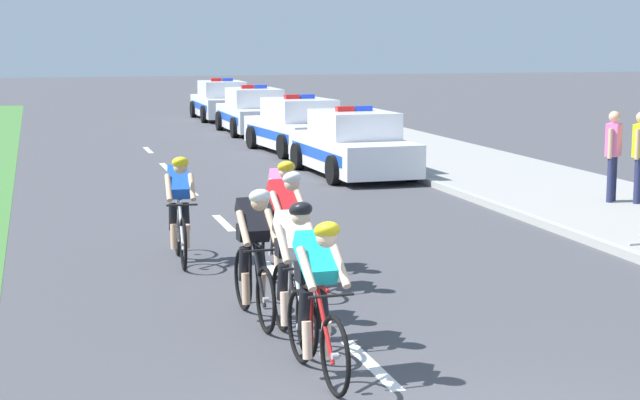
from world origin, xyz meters
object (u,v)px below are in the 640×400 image
at_px(police_car_nearest, 353,146).
at_px(spectator_middle, 613,150).
at_px(police_car_second, 298,128).
at_px(police_car_furthest, 222,102).
at_px(cyclist_lead, 317,296).
at_px(cyclist_fifth, 283,213).
at_px(cyclist_second, 294,269).
at_px(spectator_closest, 640,151).
at_px(cyclist_fourth, 285,228).
at_px(cyclist_sixth, 180,207).
at_px(cyclist_third, 254,252).
at_px(police_car_third, 254,113).

relative_size(police_car_nearest, spectator_middle, 2.66).
distance_m(police_car_nearest, police_car_second, 5.03).
height_order(police_car_nearest, police_car_furthest, same).
xyz_separation_m(cyclist_lead, cyclist_fifth, (0.74, 4.48, 0.00)).
height_order(police_car_second, spectator_middle, spectator_middle).
bearing_deg(spectator_middle, police_car_second, 106.92).
bearing_deg(cyclist_second, police_car_second, 75.63).
xyz_separation_m(spectator_closest, spectator_middle, (-0.40, 0.27, 0.00)).
height_order(cyclist_lead, police_car_second, police_car_second).
height_order(cyclist_fifth, police_car_furthest, police_car_furthest).
bearing_deg(cyclist_fourth, police_car_furthest, 81.59).
distance_m(cyclist_fourth, spectator_closest, 8.79).
bearing_deg(cyclist_sixth, cyclist_third, -83.39).
height_order(cyclist_third, police_car_third, police_car_third).
bearing_deg(police_car_furthest, police_car_second, -89.99).
bearing_deg(spectator_middle, cyclist_sixth, -162.62).
xyz_separation_m(cyclist_lead, cyclist_fourth, (0.51, 3.40, 0.00)).
bearing_deg(spectator_closest, police_car_third, 102.16).
bearing_deg(cyclist_lead, cyclist_fifth, 80.60).
height_order(police_car_third, spectator_middle, spectator_middle).
distance_m(police_car_furthest, spectator_closest, 23.28).
relative_size(cyclist_fourth, police_car_second, 0.38).
xyz_separation_m(police_car_second, spectator_closest, (3.65, -10.97, 0.40)).
height_order(cyclist_second, cyclist_third, same).
bearing_deg(cyclist_fourth, police_car_nearest, 68.43).
height_order(cyclist_lead, police_car_third, police_car_third).
bearing_deg(spectator_middle, cyclist_second, -138.67).
xyz_separation_m(police_car_second, police_car_third, (-0.00, 5.99, 0.00)).
bearing_deg(cyclist_sixth, spectator_closest, 15.00).
relative_size(police_car_nearest, police_car_furthest, 1.01).
relative_size(cyclist_lead, cyclist_fourth, 1.00).
height_order(police_car_third, spectator_closest, spectator_closest).
relative_size(cyclist_third, cyclist_fourth, 1.00).
bearing_deg(spectator_closest, police_car_second, 108.41).
xyz_separation_m(cyclist_sixth, police_car_furthest, (5.07, 25.33, -0.11)).
bearing_deg(police_car_second, spectator_middle, -73.08).
bearing_deg(police_car_third, spectator_middle, -78.96).
bearing_deg(cyclist_lead, spectator_middle, 45.50).
distance_m(cyclist_sixth, police_car_furthest, 25.83).
relative_size(cyclist_second, cyclist_fourth, 1.00).
bearing_deg(cyclist_fifth, police_car_nearest, 67.37).
xyz_separation_m(cyclist_third, police_car_third, (4.70, 22.54, -0.11)).
distance_m(cyclist_third, cyclist_sixth, 3.27).
height_order(cyclist_fourth, police_car_third, police_car_third).
bearing_deg(cyclist_fifth, cyclist_lead, -99.40).
distance_m(cyclist_second, cyclist_fourth, 2.32).
xyz_separation_m(cyclist_sixth, spectator_closest, (8.72, 2.34, 0.30)).
height_order(police_car_furthest, spectator_closest, spectator_closest).
height_order(cyclist_third, cyclist_fourth, same).
relative_size(cyclist_fifth, police_car_furthest, 0.39).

